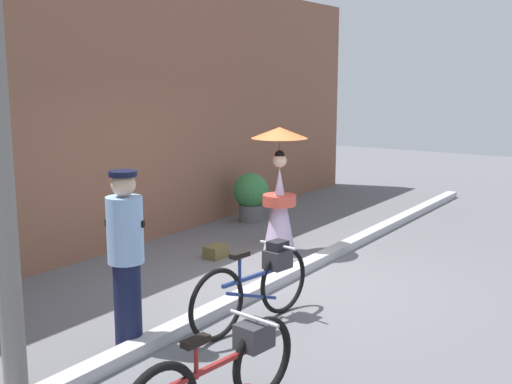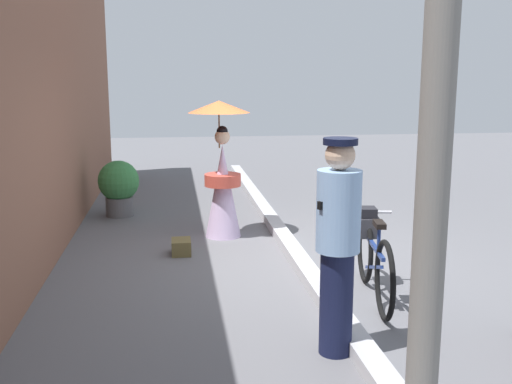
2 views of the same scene
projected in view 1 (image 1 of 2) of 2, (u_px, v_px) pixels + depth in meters
ground_plane at (280, 283)px, 7.92m from camera, size 30.00×30.00×0.00m
building_wall at (106, 111)px, 9.22m from camera, size 14.00×0.40×4.11m
sidewalk_curb at (280, 278)px, 7.91m from camera, size 14.00×0.20×0.12m
bicycle_near_officer at (222, 374)px, 4.65m from camera, size 1.74×0.48×0.75m
bicycle_far_side at (258, 283)px, 6.55m from camera, size 1.72×0.48×0.83m
person_officer at (126, 255)px, 5.89m from camera, size 0.34×0.36×1.70m
person_with_parasol at (279, 189)px, 9.18m from camera, size 0.82×0.82×1.84m
potted_plant_by_door at (252, 194)px, 11.26m from camera, size 0.65×0.63×0.87m
backpack_on_pavement at (216, 251)px, 9.00m from camera, size 0.32×0.24×0.18m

